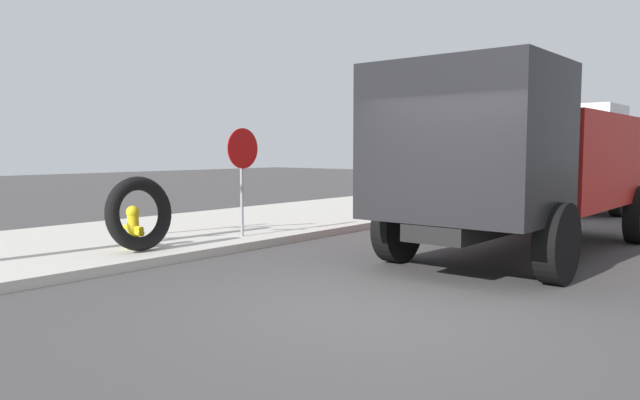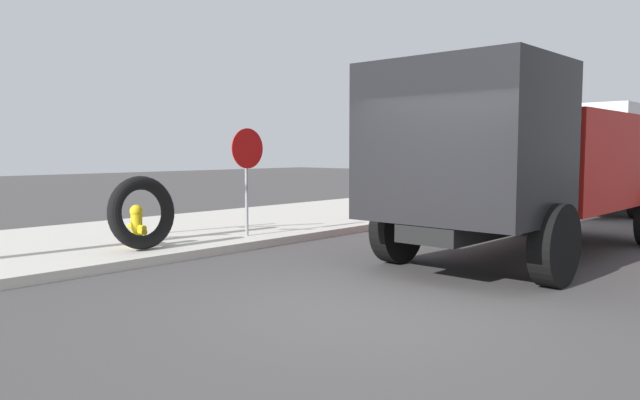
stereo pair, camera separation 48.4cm
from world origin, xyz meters
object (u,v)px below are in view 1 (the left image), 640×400
(fire_hydrant, at_px, (133,226))
(loose_tire, at_px, (139,214))
(stop_sign, at_px, (242,162))
(dump_truck_gray, at_px, (593,156))
(dump_truck_red, at_px, (526,160))

(fire_hydrant, xyz_separation_m, loose_tire, (-0.07, -0.29, 0.23))
(loose_tire, height_order, stop_sign, stop_sign)
(dump_truck_gray, bearing_deg, loose_tire, 167.57)
(loose_tire, bearing_deg, stop_sign, -1.46)
(fire_hydrant, distance_m, dump_truck_red, 6.75)
(loose_tire, distance_m, stop_sign, 2.36)
(fire_hydrant, height_order, dump_truck_gray, dump_truck_gray)
(dump_truck_red, bearing_deg, fire_hydrant, 133.49)
(dump_truck_gray, bearing_deg, dump_truck_red, -171.32)
(loose_tire, relative_size, stop_sign, 0.59)
(dump_truck_red, distance_m, dump_truck_gray, 9.56)
(fire_hydrant, distance_m, dump_truck_gray, 14.48)
(stop_sign, xyz_separation_m, dump_truck_red, (2.44, -4.49, 0.04))
(dump_truck_red, bearing_deg, dump_truck_gray, 8.68)
(stop_sign, bearing_deg, fire_hydrant, 170.96)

